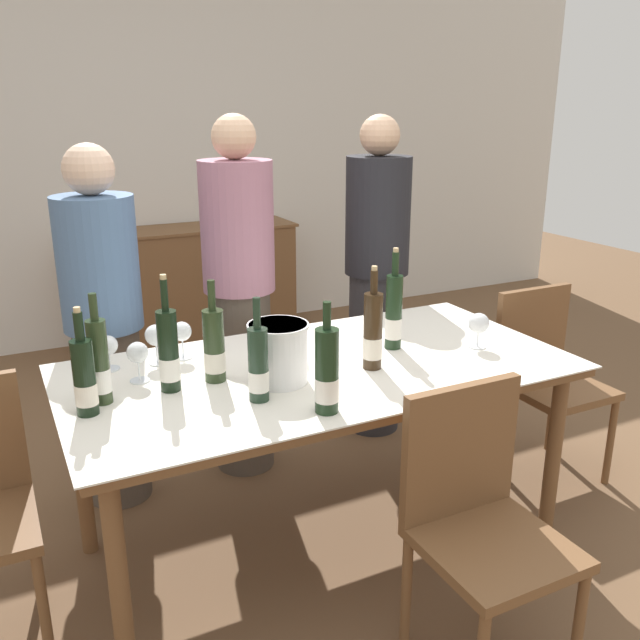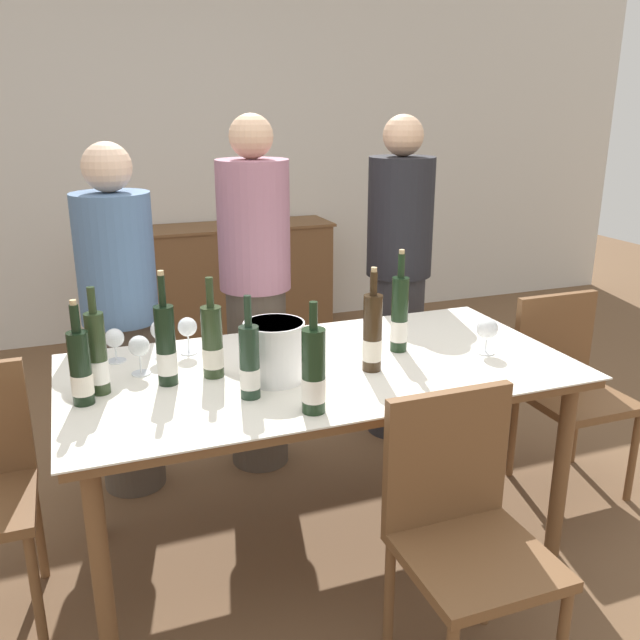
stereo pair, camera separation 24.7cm
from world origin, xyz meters
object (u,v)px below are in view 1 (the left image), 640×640
object	(u,v)px
wine_bottle_7	(394,314)
wine_glass_4	(108,347)
ice_bucket	(278,352)
person_guest_right	(376,280)
wine_bottle_2	(85,379)
person_guest_left	(240,301)
person_host	(105,332)
wine_glass_1	(156,336)
wine_glass_3	(479,324)
wine_bottle_3	(214,347)
sideboard_cabinet	(192,284)
wine_glass_2	(138,354)
wine_bottle_5	(169,353)
dining_table	(320,383)
wine_glass_0	(182,333)
chair_right_end	(545,369)
wine_bottle_1	(327,374)
wine_bottle_6	(373,333)
wine_bottle_0	(258,366)
wine_bottle_4	(99,364)
chair_near_front	(478,511)

from	to	relation	value
wine_bottle_7	wine_glass_4	world-z (taller)	wine_bottle_7
ice_bucket	person_guest_right	size ratio (longest dim) A/B	0.13
wine_bottle_2	person_guest_left	xyz separation A→B (m)	(0.80, 0.79, -0.06)
wine_glass_4	person_host	size ratio (longest dim) A/B	0.08
wine_glass_1	wine_glass_3	bearing A→B (deg)	-18.29
person_guest_left	wine_bottle_3	bearing A→B (deg)	-116.42
sideboard_cabinet	wine_glass_2	bearing A→B (deg)	-109.67
wine_glass_2	wine_bottle_5	bearing A→B (deg)	-57.25
wine_glass_1	wine_glass_4	world-z (taller)	wine_glass_1
wine_bottle_3	dining_table	bearing A→B (deg)	-6.21
wine_bottle_7	wine_glass_1	distance (m)	0.92
wine_glass_0	person_guest_left	world-z (taller)	person_guest_left
person_guest_left	ice_bucket	bearing A→B (deg)	-100.89
wine_glass_2	wine_glass_4	size ratio (longest dim) A/B	1.11
chair_right_end	person_host	size ratio (longest dim) A/B	0.57
wine_glass_1	person_host	distance (m)	0.48
ice_bucket	wine_bottle_7	world-z (taller)	wine_bottle_7
wine_bottle_1	person_guest_left	world-z (taller)	person_guest_left
dining_table	ice_bucket	bearing A→B (deg)	-160.60
ice_bucket	wine_glass_0	distance (m)	0.45
person_host	chair_right_end	bearing A→B (deg)	-19.42
dining_table	ice_bucket	size ratio (longest dim) A/B	8.73
chair_right_end	person_host	world-z (taller)	person_host
wine_bottle_6	person_guest_left	xyz separation A→B (m)	(-0.20, 0.86, -0.07)
wine_bottle_5	wine_glass_2	bearing A→B (deg)	122.75
ice_bucket	wine_glass_4	bearing A→B (deg)	143.17
ice_bucket	wine_glass_1	distance (m)	0.50
dining_table	chair_right_end	bearing A→B (deg)	3.85
wine_bottle_0	wine_glass_0	world-z (taller)	wine_bottle_0
wine_bottle_0	wine_bottle_6	size ratio (longest dim) A/B	0.91
ice_bucket	wine_glass_4	size ratio (longest dim) A/B	1.64
person_host	wine_glass_2	bearing A→B (deg)	-88.33
wine_glass_0	wine_glass_3	xyz separation A→B (m)	(1.09, -0.41, -0.01)
wine_bottle_5	wine_glass_3	bearing A→B (deg)	-6.18
person_host	person_guest_right	world-z (taller)	person_guest_right
wine_glass_0	wine_bottle_6	bearing A→B (deg)	-34.39
sideboard_cabinet	wine_bottle_2	size ratio (longest dim) A/B	4.47
wine_glass_0	person_guest_left	bearing A→B (deg)	48.50
wine_glass_2	wine_bottle_4	bearing A→B (deg)	-139.68
wine_glass_3	wine_glass_2	bearing A→B (deg)	168.85
chair_right_end	dining_table	bearing A→B (deg)	-176.15
wine_bottle_1	wine_glass_2	world-z (taller)	wine_bottle_1
wine_glass_1	wine_glass_2	distance (m)	0.17
wine_bottle_6	wine_bottle_5	bearing A→B (deg)	169.56
wine_glass_3	wine_glass_1	bearing A→B (deg)	161.71
wine_bottle_3	person_guest_left	xyz separation A→B (m)	(0.35, 0.71, -0.06)
wine_bottle_5	person_guest_right	bearing A→B (deg)	31.52
wine_bottle_2	wine_glass_0	size ratio (longest dim) A/B	2.40
wine_bottle_4	dining_table	bearing A→B (deg)	-2.10
chair_near_front	sideboard_cabinet	bearing A→B (deg)	88.52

